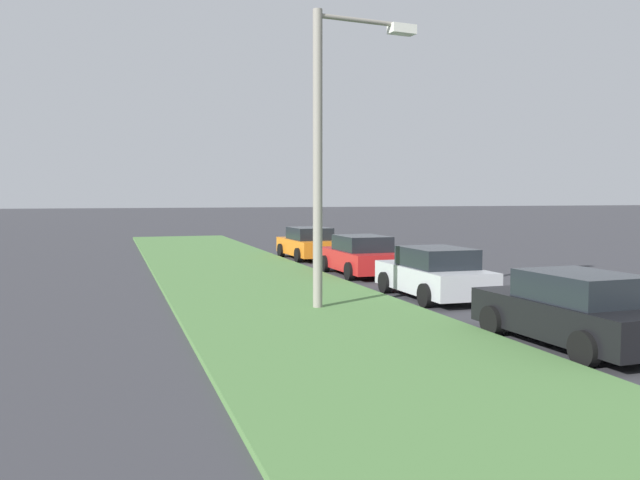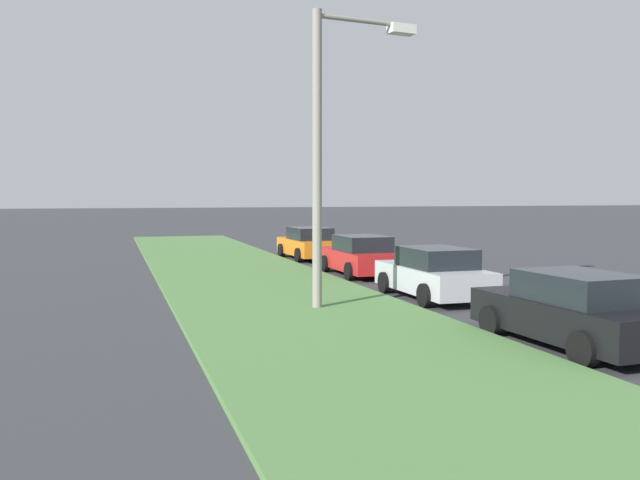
{
  "view_description": "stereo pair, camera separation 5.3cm",
  "coord_description": "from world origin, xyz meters",
  "px_view_note": "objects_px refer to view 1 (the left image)",
  "views": [
    {
      "loc": [
        -6.34,
        12.14,
        2.95
      ],
      "look_at": [
        15.31,
        5.27,
        1.41
      ],
      "focal_mm": 37.31,
      "sensor_mm": 36.0,
      "label": 1
    },
    {
      "loc": [
        -6.36,
        12.08,
        2.95
      ],
      "look_at": [
        15.31,
        5.27,
        1.41
      ],
      "focal_mm": 37.31,
      "sensor_mm": 36.0,
      "label": 2
    }
  ],
  "objects_px": {
    "parked_car_red": "(360,256)",
    "parked_car_orange": "(308,244)",
    "parked_car_black": "(574,311)",
    "parked_car_silver": "(434,274)",
    "streetlight": "(331,137)"
  },
  "relations": [
    {
      "from": "parked_car_red",
      "to": "parked_car_orange",
      "type": "relative_size",
      "value": 0.99
    },
    {
      "from": "parked_car_black",
      "to": "parked_car_silver",
      "type": "distance_m",
      "value": 6.26
    },
    {
      "from": "parked_car_red",
      "to": "streetlight",
      "type": "relative_size",
      "value": 0.57
    },
    {
      "from": "parked_car_orange",
      "to": "parked_car_red",
      "type": "bearing_deg",
      "value": 178.58
    },
    {
      "from": "parked_car_black",
      "to": "parked_car_orange",
      "type": "bearing_deg",
      "value": -2.74
    },
    {
      "from": "parked_car_silver",
      "to": "streetlight",
      "type": "height_order",
      "value": "streetlight"
    },
    {
      "from": "parked_car_black",
      "to": "parked_car_red",
      "type": "bearing_deg",
      "value": -3.27
    },
    {
      "from": "parked_car_silver",
      "to": "streetlight",
      "type": "relative_size",
      "value": 0.57
    },
    {
      "from": "streetlight",
      "to": "parked_car_silver",
      "type": "bearing_deg",
      "value": -73.91
    },
    {
      "from": "parked_car_silver",
      "to": "parked_car_orange",
      "type": "relative_size",
      "value": 0.99
    },
    {
      "from": "parked_car_red",
      "to": "parked_car_orange",
      "type": "distance_m",
      "value": 6.47
    },
    {
      "from": "parked_car_silver",
      "to": "parked_car_red",
      "type": "relative_size",
      "value": 1.0
    },
    {
      "from": "parked_car_silver",
      "to": "streetlight",
      "type": "distance_m",
      "value": 5.13
    },
    {
      "from": "parked_car_black",
      "to": "parked_car_orange",
      "type": "xyz_separation_m",
      "value": [
        18.5,
        -0.14,
        0.0
      ]
    },
    {
      "from": "parked_car_black",
      "to": "parked_car_red",
      "type": "relative_size",
      "value": 1.01
    }
  ]
}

